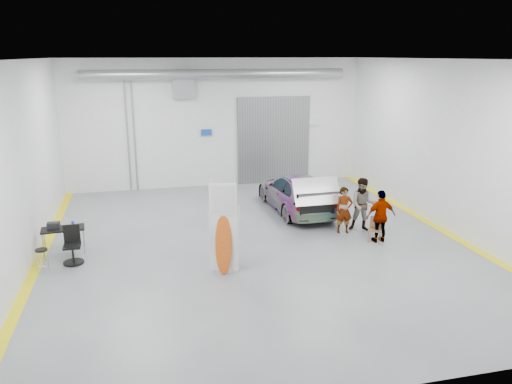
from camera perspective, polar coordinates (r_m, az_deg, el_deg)
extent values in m
plane|color=slate|center=(16.91, -0.04, -5.84)|extent=(16.00, 16.00, 0.00)
cube|color=silver|center=(16.00, -25.27, 2.64)|extent=(0.02, 16.00, 6.00)
cube|color=silver|center=(18.92, 21.13, 4.86)|extent=(0.02, 16.00, 6.00)
cube|color=silver|center=(23.82, -4.55, 7.82)|extent=(14.00, 0.02, 6.00)
cube|color=silver|center=(8.76, 12.23, -5.90)|extent=(14.00, 0.02, 6.00)
cube|color=silver|center=(15.75, -0.05, 14.94)|extent=(14.00, 16.00, 0.02)
cube|color=gray|center=(24.46, 2.05, 5.93)|extent=(3.60, 0.12, 4.20)
cube|color=gray|center=(23.38, -8.32, 12.00)|extent=(1.00, 0.50, 1.20)
cylinder|color=gray|center=(23.03, -4.43, 13.31)|extent=(11.90, 0.44, 0.44)
cube|color=#1549B0|center=(23.72, -5.70, 6.79)|extent=(0.50, 0.04, 0.30)
cube|color=white|center=(24.94, 6.55, 7.88)|extent=(0.70, 0.04, 0.25)
cylinder|color=gray|center=(23.53, -13.72, 6.11)|extent=(0.08, 0.08, 5.00)
cylinder|color=gray|center=(23.53, -14.45, 6.06)|extent=(0.08, 0.08, 5.00)
cube|color=yellow|center=(16.81, -23.59, -7.31)|extent=(0.30, 16.00, 0.01)
cube|color=yellow|center=(19.56, 19.92, -3.79)|extent=(0.30, 16.00, 0.01)
imported|color=white|center=(20.22, 4.64, -0.10)|extent=(2.28, 5.16, 1.47)
imported|color=#8C6B4C|center=(17.87, 10.04, -2.05)|extent=(0.66, 0.48, 1.67)
imported|color=teal|center=(18.19, 12.13, -1.42)|extent=(1.15, 1.03, 1.94)
imported|color=olive|center=(17.24, 14.08, -2.70)|extent=(1.06, 0.46, 1.81)
cube|color=white|center=(14.35, -3.46, -5.75)|extent=(0.78, 0.28, 1.72)
ellipsoid|color=orange|center=(14.30, -3.41, -6.03)|extent=(0.52, 0.36, 1.82)
cube|color=white|center=(13.92, -3.54, -0.81)|extent=(0.76, 0.27, 0.91)
cylinder|color=white|center=(14.14, -4.83, -4.04)|extent=(0.02, 0.02, 2.87)
cylinder|color=white|center=(14.24, -2.17, -3.85)|extent=(0.02, 0.02, 2.87)
cube|color=brown|center=(15.18, -2.89, -6.80)|extent=(0.44, 0.43, 0.04)
cube|color=brown|center=(15.26, -3.01, -5.86)|extent=(0.38, 0.15, 0.35)
cube|color=brown|center=(17.30, 13.43, -4.23)|extent=(0.56, 0.55, 0.04)
cube|color=brown|center=(17.38, 13.21, -3.34)|extent=(0.38, 0.30, 0.39)
cylinder|color=black|center=(15.78, -23.35, -6.11)|extent=(0.34, 0.34, 0.05)
torus|color=silver|center=(15.94, -23.17, -7.66)|extent=(0.36, 0.36, 0.02)
cylinder|color=gray|center=(16.97, -23.20, -5.66)|extent=(0.03, 0.03, 0.78)
cylinder|color=gray|center=(16.79, -19.17, -5.46)|extent=(0.03, 0.03, 0.78)
cylinder|color=gray|center=(17.47, -22.92, -5.03)|extent=(0.03, 0.03, 0.78)
cylinder|color=gray|center=(17.30, -19.01, -4.83)|extent=(0.03, 0.03, 0.78)
cube|color=black|center=(16.99, -21.21, -3.94)|extent=(1.36, 0.77, 0.04)
cylinder|color=navy|center=(16.80, -20.20, -3.54)|extent=(0.09, 0.09, 0.24)
cube|color=black|center=(17.05, -22.14, -3.55)|extent=(0.38, 0.24, 0.20)
cylinder|color=black|center=(16.27, -20.11, -7.54)|extent=(0.61, 0.61, 0.04)
cylinder|color=black|center=(16.18, -20.19, -6.69)|extent=(0.07, 0.07, 0.53)
cube|color=black|center=(16.08, -20.28, -5.82)|extent=(0.51, 0.51, 0.08)
cube|color=black|center=(16.20, -20.30, -4.43)|extent=(0.48, 0.07, 0.55)
cube|color=silver|center=(17.94, 6.94, 0.32)|extent=(1.72, 1.04, 0.04)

